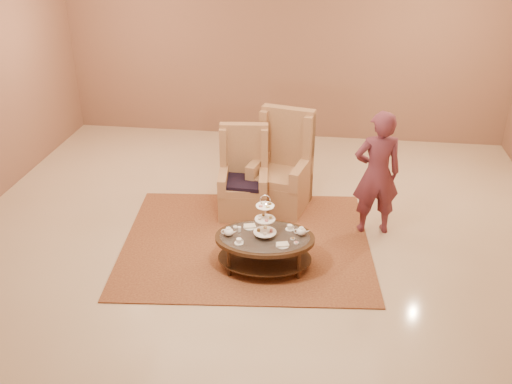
# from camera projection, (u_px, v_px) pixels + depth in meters

# --- Properties ---
(ground) EXTENTS (8.00, 8.00, 0.00)m
(ground) POSITION_uv_depth(u_px,v_px,m) (255.00, 247.00, 7.35)
(ground) COLOR beige
(ground) RESTS_ON ground
(ceiling) EXTENTS (8.00, 8.00, 0.02)m
(ceiling) POSITION_uv_depth(u_px,v_px,m) (255.00, 247.00, 7.35)
(ceiling) COLOR white
(ceiling) RESTS_ON ground
(wall_back) EXTENTS (8.00, 0.04, 3.50)m
(wall_back) POSITION_uv_depth(u_px,v_px,m) (285.00, 42.00, 10.08)
(wall_back) COLOR #986A52
(wall_back) RESTS_ON ground
(rug) EXTENTS (3.42, 2.95, 0.02)m
(rug) POSITION_uv_depth(u_px,v_px,m) (247.00, 242.00, 7.44)
(rug) COLOR #9E6538
(rug) RESTS_ON ground
(tea_table) EXTENTS (1.24, 0.90, 0.99)m
(tea_table) POSITION_uv_depth(u_px,v_px,m) (265.00, 242.00, 6.78)
(tea_table) COLOR black
(tea_table) RESTS_ON ground
(armchair_left) EXTENTS (0.74, 0.76, 1.25)m
(armchair_left) POSITION_uv_depth(u_px,v_px,m) (244.00, 184.00, 8.04)
(armchair_left) COLOR #B07E53
(armchair_left) RESTS_ON ground
(armchair_right) EXTENTS (0.92, 0.94, 1.41)m
(armchair_right) POSITION_uv_depth(u_px,v_px,m) (282.00, 175.00, 8.19)
(armchair_right) COLOR #B07E53
(armchair_right) RESTS_ON ground
(person) EXTENTS (0.69, 0.52, 1.70)m
(person) POSITION_uv_depth(u_px,v_px,m) (377.00, 174.00, 7.34)
(person) COLOR brown
(person) RESTS_ON ground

